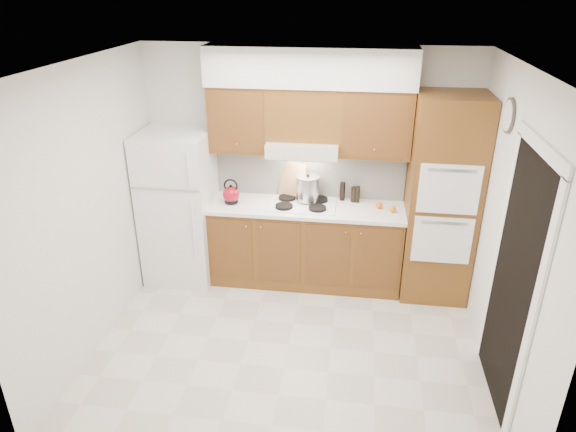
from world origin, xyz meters
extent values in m
plane|color=beige|center=(0.00, 0.00, 0.00)|extent=(3.60, 3.60, 0.00)
plane|color=white|center=(0.00, 0.00, 2.60)|extent=(3.60, 3.60, 0.00)
cube|color=silver|center=(0.00, 1.50, 1.30)|extent=(3.60, 0.02, 2.60)
cube|color=silver|center=(-1.80, 0.00, 1.30)|extent=(0.02, 3.00, 2.60)
cube|color=silver|center=(1.80, 0.00, 1.30)|extent=(0.02, 3.00, 2.60)
cube|color=white|center=(-1.41, 1.14, 0.86)|extent=(0.75, 0.72, 1.72)
cube|color=brown|center=(0.02, 1.20, 0.45)|extent=(2.11, 0.60, 0.90)
cube|color=white|center=(0.03, 1.19, 0.92)|extent=(2.13, 0.62, 0.04)
cube|color=white|center=(0.02, 1.49, 1.22)|extent=(2.11, 0.03, 0.56)
cube|color=brown|center=(1.44, 1.18, 1.10)|extent=(0.70, 0.65, 2.20)
cube|color=brown|center=(-0.71, 1.33, 1.85)|extent=(0.63, 0.33, 0.70)
cube|color=brown|center=(0.72, 1.33, 1.85)|extent=(0.73, 0.33, 0.70)
cube|color=silver|center=(-0.02, 1.27, 1.57)|extent=(0.75, 0.45, 0.15)
cube|color=brown|center=(-0.02, 1.33, 1.92)|extent=(0.75, 0.33, 0.55)
cube|color=silver|center=(0.03, 1.32, 2.40)|extent=(2.13, 0.36, 0.40)
cube|color=white|center=(-0.02, 1.21, 0.95)|extent=(0.74, 0.50, 0.01)
cube|color=black|center=(1.79, -0.35, 1.05)|extent=(0.02, 0.90, 2.10)
cylinder|color=#3F3833|center=(1.79, 0.55, 2.15)|extent=(0.02, 0.30, 0.30)
sphere|color=maroon|center=(-0.80, 1.16, 1.04)|extent=(0.19, 0.19, 0.18)
cube|color=tan|center=(-0.16, 1.41, 1.14)|extent=(0.32, 0.22, 0.40)
cylinder|color=#B0B0B5|center=(0.03, 1.30, 1.10)|extent=(0.32, 0.32, 0.26)
cylinder|color=black|center=(0.40, 1.41, 1.05)|extent=(0.06, 0.06, 0.21)
cylinder|color=black|center=(0.57, 1.38, 1.03)|extent=(0.06, 0.06, 0.18)
cylinder|color=black|center=(0.53, 1.38, 1.03)|extent=(0.07, 0.07, 0.18)
sphere|color=orange|center=(0.95, 1.15, 0.98)|extent=(0.08, 0.08, 0.07)
sphere|color=orange|center=(0.81, 1.23, 0.98)|extent=(0.09, 0.09, 0.07)
camera|label=1|loc=(0.54, -3.92, 3.18)|focal=32.00mm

